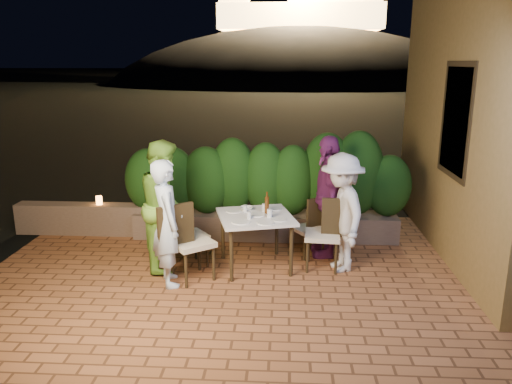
# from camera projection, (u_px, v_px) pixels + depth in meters

# --- Properties ---
(ground) EXTENTS (400.00, 400.00, 0.00)m
(ground) POSITION_uv_depth(u_px,v_px,m) (240.00, 304.00, 5.91)
(ground) COLOR black
(ground) RESTS_ON ground
(terrace_floor) EXTENTS (7.00, 6.00, 0.15)m
(terrace_floor) POSITION_uv_depth(u_px,v_px,m) (243.00, 289.00, 6.41)
(terrace_floor) COLOR brown
(terrace_floor) RESTS_ON ground
(building_wall) EXTENTS (1.60, 5.00, 5.00)m
(building_wall) POSITION_uv_depth(u_px,v_px,m) (507.00, 81.00, 6.99)
(building_wall) COLOR olive
(building_wall) RESTS_ON ground
(window_pane) EXTENTS (0.08, 1.00, 1.40)m
(window_pane) POSITION_uv_depth(u_px,v_px,m) (458.00, 120.00, 6.68)
(window_pane) COLOR black
(window_pane) RESTS_ON building_wall
(window_frame) EXTENTS (0.06, 1.15, 1.55)m
(window_frame) POSITION_uv_depth(u_px,v_px,m) (457.00, 120.00, 6.68)
(window_frame) COLOR black
(window_frame) RESTS_ON building_wall
(planter) EXTENTS (4.20, 0.55, 0.40)m
(planter) POSITION_uv_depth(u_px,v_px,m) (265.00, 225.00, 8.07)
(planter) COLOR brown
(planter) RESTS_ON ground
(hedge) EXTENTS (4.00, 0.70, 1.10)m
(hedge) POSITION_uv_depth(u_px,v_px,m) (265.00, 180.00, 7.88)
(hedge) COLOR #14380F
(hedge) RESTS_ON planter
(parapet) EXTENTS (2.20, 0.30, 0.50)m
(parapet) POSITION_uv_depth(u_px,v_px,m) (84.00, 219.00, 8.23)
(parapet) COLOR brown
(parapet) RESTS_ON ground
(hill) EXTENTS (52.00, 40.00, 22.00)m
(hill) POSITION_uv_depth(u_px,v_px,m) (298.00, 115.00, 64.73)
(hill) COLOR black
(hill) RESTS_ON ground
(dining_table) EXTENTS (1.18, 1.18, 0.75)m
(dining_table) POSITION_uv_depth(u_px,v_px,m) (256.00, 241.00, 6.84)
(dining_table) COLOR white
(dining_table) RESTS_ON ground
(plate_nw) EXTENTS (0.25, 0.25, 0.01)m
(plate_nw) POSITION_uv_depth(u_px,v_px,m) (241.00, 222.00, 6.45)
(plate_nw) COLOR white
(plate_nw) RESTS_ON dining_table
(plate_sw) EXTENTS (0.21, 0.21, 0.01)m
(plate_sw) POSITION_uv_depth(u_px,v_px,m) (234.00, 211.00, 6.92)
(plate_sw) COLOR white
(plate_sw) RESTS_ON dining_table
(plate_ne) EXTENTS (0.21, 0.21, 0.01)m
(plate_ne) POSITION_uv_depth(u_px,v_px,m) (279.00, 219.00, 6.55)
(plate_ne) COLOR white
(plate_ne) RESTS_ON dining_table
(plate_se) EXTENTS (0.21, 0.21, 0.01)m
(plate_se) POSITION_uv_depth(u_px,v_px,m) (274.00, 209.00, 7.02)
(plate_se) COLOR white
(plate_se) RESTS_ON dining_table
(plate_centre) EXTENTS (0.25, 0.25, 0.01)m
(plate_centre) POSITION_uv_depth(u_px,v_px,m) (256.00, 214.00, 6.76)
(plate_centre) COLOR white
(plate_centre) RESTS_ON dining_table
(plate_front) EXTENTS (0.22, 0.22, 0.01)m
(plate_front) POSITION_uv_depth(u_px,v_px,m) (266.00, 223.00, 6.42)
(plate_front) COLOR white
(plate_front) RESTS_ON dining_table
(glass_nw) EXTENTS (0.06, 0.06, 0.10)m
(glass_nw) POSITION_uv_depth(u_px,v_px,m) (249.00, 215.00, 6.58)
(glass_nw) COLOR silver
(glass_nw) RESTS_ON dining_table
(glass_sw) EXTENTS (0.06, 0.06, 0.10)m
(glass_sw) POSITION_uv_depth(u_px,v_px,m) (245.00, 209.00, 6.88)
(glass_sw) COLOR silver
(glass_sw) RESTS_ON dining_table
(glass_ne) EXTENTS (0.07, 0.07, 0.12)m
(glass_ne) POSITION_uv_depth(u_px,v_px,m) (270.00, 213.00, 6.63)
(glass_ne) COLOR silver
(glass_ne) RESTS_ON dining_table
(glass_se) EXTENTS (0.06, 0.06, 0.11)m
(glass_se) POSITION_uv_depth(u_px,v_px,m) (264.00, 208.00, 6.90)
(glass_se) COLOR silver
(glass_se) RESTS_ON dining_table
(beer_bottle) EXTENTS (0.06, 0.06, 0.30)m
(beer_bottle) POSITION_uv_depth(u_px,v_px,m) (267.00, 203.00, 6.79)
(beer_bottle) COLOR #49260C
(beer_bottle) RESTS_ON dining_table
(bowl) EXTENTS (0.20, 0.20, 0.04)m
(bowl) POSITION_uv_depth(u_px,v_px,m) (247.00, 208.00, 6.99)
(bowl) COLOR white
(bowl) RESTS_ON dining_table
(chair_left_front) EXTENTS (0.68, 0.68, 1.05)m
(chair_left_front) POSITION_uv_depth(u_px,v_px,m) (192.00, 241.00, 6.43)
(chair_left_front) COLOR black
(chair_left_front) RESTS_ON ground
(chair_left_back) EXTENTS (0.60, 0.60, 0.92)m
(chair_left_back) POSITION_uv_depth(u_px,v_px,m) (190.00, 234.00, 6.86)
(chair_left_back) COLOR black
(chair_left_back) RESTS_ON ground
(chair_right_front) EXTENTS (0.50, 0.50, 1.00)m
(chair_right_front) POSITION_uv_depth(u_px,v_px,m) (323.00, 234.00, 6.77)
(chair_right_front) COLOR black
(chair_right_front) RESTS_ON ground
(chair_right_back) EXTENTS (0.54, 0.54, 0.85)m
(chair_right_back) POSITION_uv_depth(u_px,v_px,m) (308.00, 227.00, 7.25)
(chair_right_back) COLOR black
(chair_right_back) RESTS_ON ground
(diner_blue) EXTENTS (0.58, 0.69, 1.62)m
(diner_blue) POSITION_uv_depth(u_px,v_px,m) (168.00, 223.00, 6.23)
(diner_blue) COLOR #C6E1FF
(diner_blue) RESTS_ON ground
(diner_green) EXTENTS (0.80, 0.96, 1.77)m
(diner_green) POSITION_uv_depth(u_px,v_px,m) (166.00, 205.00, 6.75)
(diner_green) COLOR #77B739
(diner_green) RESTS_ON ground
(diner_white) EXTENTS (0.84, 1.16, 1.61)m
(diner_white) POSITION_uv_depth(u_px,v_px,m) (341.00, 213.00, 6.66)
(diner_white) COLOR silver
(diner_white) RESTS_ON ground
(diner_purple) EXTENTS (0.46, 1.05, 1.77)m
(diner_purple) POSITION_uv_depth(u_px,v_px,m) (328.00, 196.00, 7.16)
(diner_purple) COLOR #6B235E
(diner_purple) RESTS_ON ground
(parapet_lamp) EXTENTS (0.10, 0.10, 0.14)m
(parapet_lamp) POSITION_uv_depth(u_px,v_px,m) (99.00, 200.00, 8.13)
(parapet_lamp) COLOR orange
(parapet_lamp) RESTS_ON parapet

